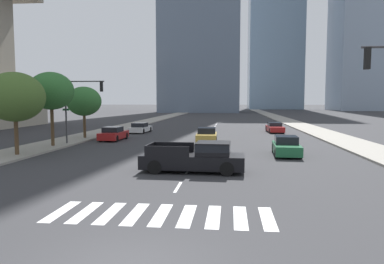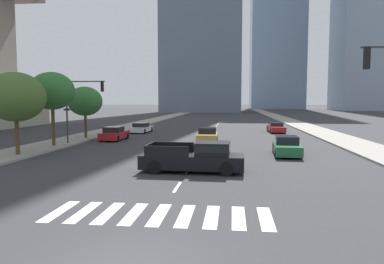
# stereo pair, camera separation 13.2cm
# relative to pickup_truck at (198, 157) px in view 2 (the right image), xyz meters

# --- Properties ---
(sidewalk_east) EXTENTS (4.00, 260.00, 0.15)m
(sidewalk_east) POSITION_rel_pickup_truck_xyz_m (12.80, 18.33, -0.74)
(sidewalk_east) COLOR gray
(sidewalk_east) RESTS_ON ground
(sidewalk_west) EXTENTS (4.00, 260.00, 0.15)m
(sidewalk_west) POSITION_rel_pickup_truck_xyz_m (-13.95, 18.33, -0.74)
(sidewalk_west) COLOR gray
(sidewalk_west) RESTS_ON ground
(crosswalk_near) EXTENTS (7.65, 2.48, 0.01)m
(crosswalk_near) POSITION_rel_pickup_truck_xyz_m (-0.58, -7.60, -0.81)
(crosswalk_near) COLOR silver
(crosswalk_near) RESTS_ON ground
(lane_divider_center) EXTENTS (0.14, 50.00, 0.01)m
(lane_divider_center) POSITION_rel_pickup_truck_xyz_m (-0.58, 20.40, -0.81)
(lane_divider_center) COLOR silver
(lane_divider_center) RESTS_ON ground
(pickup_truck) EXTENTS (5.71, 2.24, 1.67)m
(pickup_truck) POSITION_rel_pickup_truck_xyz_m (0.00, 0.00, 0.00)
(pickup_truck) COLOR black
(pickup_truck) RESTS_ON ground
(sedan_red_0) EXTENTS (1.93, 4.71, 1.23)m
(sedan_red_0) POSITION_rel_pickup_truck_xyz_m (7.34, 26.30, -0.24)
(sedan_red_0) COLOR maroon
(sedan_red_0) RESTS_ON ground
(sedan_green_1) EXTENTS (2.01, 4.44, 1.38)m
(sedan_green_1) POSITION_rel_pickup_truck_xyz_m (5.80, 6.82, -0.19)
(sedan_green_1) COLOR #1E6038
(sedan_green_1) RESTS_ON ground
(sedan_white_2) EXTENTS (2.01, 4.69, 1.23)m
(sedan_white_2) POSITION_rel_pickup_truck_xyz_m (-9.36, 24.01, -0.24)
(sedan_white_2) COLOR silver
(sedan_white_2) RESTS_ON ground
(sedan_gold_3) EXTENTS (2.01, 4.27, 1.39)m
(sedan_gold_3) POSITION_rel_pickup_truck_xyz_m (-0.45, 14.31, -0.18)
(sedan_gold_3) COLOR #B28E38
(sedan_gold_3) RESTS_ON ground
(sedan_red_4) EXTENTS (1.91, 4.45, 1.36)m
(sedan_red_4) POSITION_rel_pickup_truck_xyz_m (-9.85, 15.19, -0.19)
(sedan_red_4) COLOR maroon
(sedan_red_4) RESTS_ON ground
(traffic_signal_far) EXTENTS (3.86, 0.28, 5.87)m
(traffic_signal_far) POSITION_rel_pickup_truck_xyz_m (-11.46, 11.00, 3.32)
(traffic_signal_far) COLOR #333335
(traffic_signal_far) RESTS_ON sidewalk_west
(street_tree_nearest) EXTENTS (4.06, 4.06, 5.76)m
(street_tree_nearest) POSITION_rel_pickup_truck_xyz_m (-13.15, 4.10, 3.37)
(street_tree_nearest) COLOR #4C3823
(street_tree_nearest) RESTS_ON sidewalk_west
(street_tree_second) EXTENTS (3.70, 3.70, 6.18)m
(street_tree_second) POSITION_rel_pickup_truck_xyz_m (-13.15, 9.24, 3.92)
(street_tree_second) COLOR #4C3823
(street_tree_second) RESTS_ON sidewalk_west
(street_tree_third) EXTENTS (3.51, 3.51, 5.23)m
(street_tree_third) POSITION_rel_pickup_truck_xyz_m (-13.15, 15.94, 3.06)
(street_tree_third) COLOR #4C3823
(street_tree_third) RESTS_ON sidewalk_west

